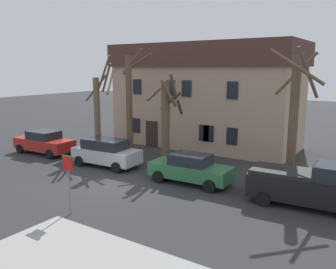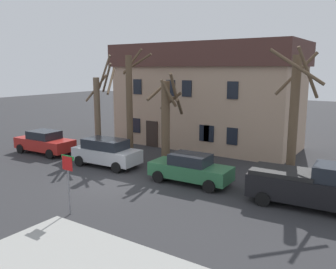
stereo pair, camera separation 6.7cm
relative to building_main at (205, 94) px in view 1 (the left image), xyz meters
The scene contains 12 objects.
ground_plane 12.75m from the building_main, 86.93° to the right, with size 120.00×120.00×0.00m, color #2D2D30.
building_main is the anchor object (origin of this frame).
tree_bare_near 8.81m from the building_main, 125.79° to the right, with size 2.38×1.43×7.23m.
tree_bare_mid 7.01m from the building_main, 112.62° to the right, with size 2.87×3.21×7.66m.
tree_bare_far 7.22m from the building_main, 82.71° to the right, with size 2.31×2.08×6.01m.
tree_bare_end 10.88m from the building_main, 36.66° to the right, with size 2.98×3.02×7.37m.
car_red_sedan 13.10m from the building_main, 132.00° to the right, with size 4.82×2.23×1.71m.
car_silver_wagon 10.21m from the building_main, 103.27° to the right, with size 4.58×2.27×1.79m.
car_green_sedan 10.80m from the building_main, 66.58° to the right, with size 4.65×2.07×1.66m.
pickup_truck_black 14.37m from the building_main, 41.99° to the right, with size 5.61×2.42×2.11m.
street_sign_pole 16.32m from the building_main, 83.35° to the right, with size 0.76×0.07×2.64m.
bicycle_leaning 10.13m from the building_main, 131.86° to the right, with size 1.70×0.52×1.03m.
Camera 1 is at (12.82, -13.80, 6.29)m, focal length 37.89 mm.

